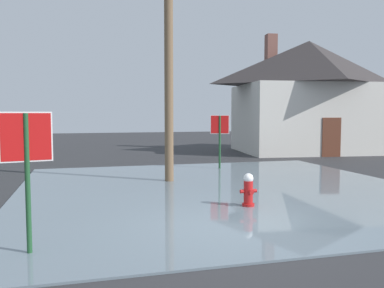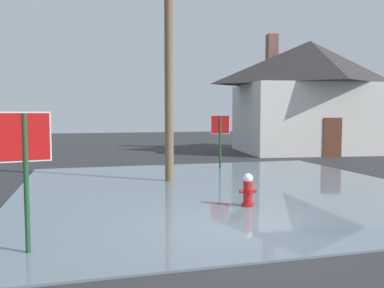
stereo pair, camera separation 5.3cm
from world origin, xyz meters
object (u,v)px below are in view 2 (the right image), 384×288
stop_sign_far (220,131)px  utility_pole (169,49)px  stop_sign_near (25,153)px  house (309,95)px  fire_hydrant (248,191)px

stop_sign_far → utility_pole: bearing=-136.6°
stop_sign_near → utility_pole: (3.51, 6.06, 2.65)m
utility_pole → house: 12.81m
utility_pole → house: bearing=39.5°
fire_hydrant → utility_pole: 5.64m
fire_hydrant → stop_sign_far: (1.49, 6.39, 1.13)m
stop_sign_near → stop_sign_far: 10.42m
stop_sign_near → utility_pole: bearing=59.9°
fire_hydrant → house: size_ratio=0.09×
stop_sign_near → fire_hydrant: (4.57, 2.09, -1.20)m
stop_sign_near → utility_pole: 7.49m
fire_hydrant → house: bearing=54.0°
house → stop_sign_far: bearing=-142.0°
stop_sign_near → fire_hydrant: bearing=24.5°
utility_pole → stop_sign_far: utility_pole is taller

